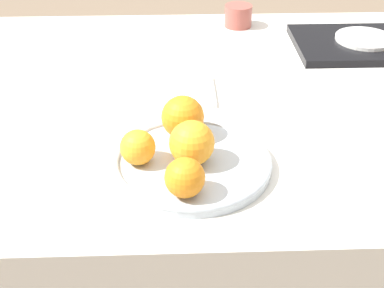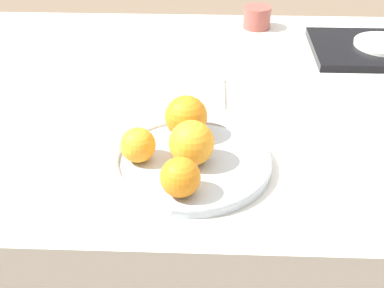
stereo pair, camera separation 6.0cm
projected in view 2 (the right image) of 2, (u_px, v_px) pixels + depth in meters
name	position (u px, v px, depth m)	size (l,w,h in m)	color
table	(212.00, 212.00, 1.40)	(1.35, 1.02, 0.71)	silver
fruit_platter	(192.00, 162.00, 0.96)	(0.29, 0.29, 0.02)	#B2BCC6
orange_0	(192.00, 143.00, 0.93)	(0.08, 0.08, 0.08)	orange
orange_1	(186.00, 117.00, 1.01)	(0.08, 0.08, 0.08)	orange
orange_2	(180.00, 177.00, 0.86)	(0.07, 0.07, 0.07)	orange
orange_3	(138.00, 145.00, 0.94)	(0.06, 0.06, 0.06)	orange
serving_tray	(383.00, 49.00, 1.39)	(0.37, 0.25, 0.02)	black
side_plate	(384.00, 44.00, 1.38)	(0.15, 0.15, 0.01)	silver
cup_0	(257.00, 17.00, 1.53)	(0.08, 0.08, 0.06)	#9E4C42
napkin	(199.00, 92.00, 1.20)	(0.11, 0.14, 0.01)	silver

